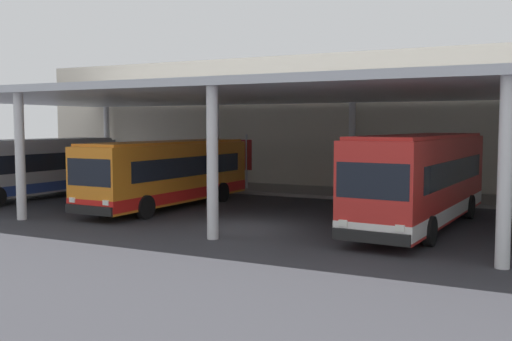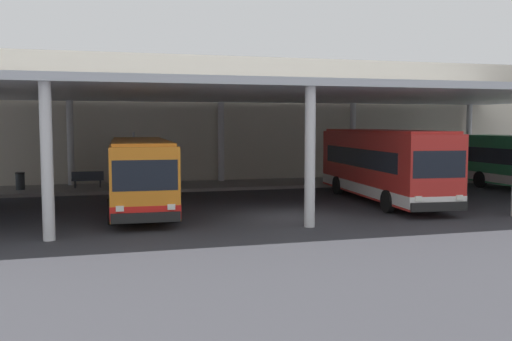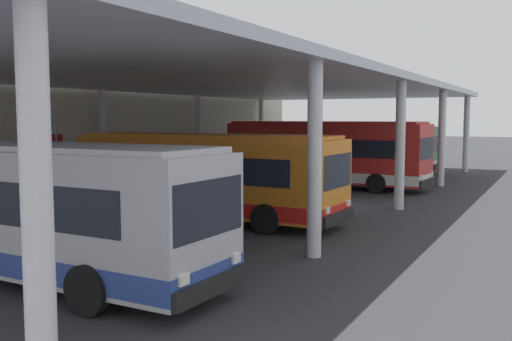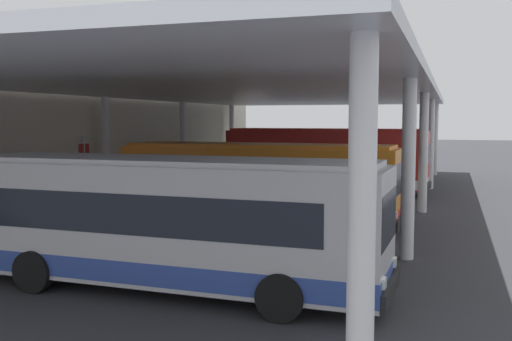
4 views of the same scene
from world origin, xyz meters
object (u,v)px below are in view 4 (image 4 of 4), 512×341
at_px(bus_nearest_bay, 166,222).
at_px(bus_far_bay, 339,153).
at_px(bench_waiting, 26,208).
at_px(bus_second_bay, 258,184).
at_px(banner_sign, 84,170).
at_px(bus_middle_bay, 325,159).

relative_size(bus_nearest_bay, bus_far_bay, 1.00).
height_order(bus_nearest_bay, bench_waiting, bus_nearest_bay).
relative_size(bus_nearest_bay, bus_second_bay, 1.00).
xyz_separation_m(bus_nearest_bay, banner_sign, (8.67, 8.23, 0.32)).
distance_m(bus_nearest_bay, bus_middle_bay, 20.32).
bearing_deg(bus_far_bay, bus_middle_bay, -174.12).
height_order(bus_second_bay, bus_far_bay, same).
xyz_separation_m(bus_second_bay, bus_middle_bay, (11.83, -0.08, 0.19)).
height_order(bus_middle_bay, bus_far_bay, bus_middle_bay).
bearing_deg(bus_second_bay, bus_nearest_bay, -176.70).
distance_m(bench_waiting, banner_sign, 3.04).
bearing_deg(bench_waiting, bus_far_bay, -17.62).
bearing_deg(bus_second_bay, bench_waiting, 105.67).
bearing_deg(bench_waiting, bus_second_bay, -74.33).
bearing_deg(bench_waiting, bus_nearest_bay, -123.68).
height_order(bus_nearest_bay, banner_sign, banner_sign).
relative_size(bus_second_bay, bus_far_bay, 1.01).
xyz_separation_m(bus_middle_bay, banner_sign, (-11.65, 7.81, 0.14)).
xyz_separation_m(bench_waiting, banner_sign, (2.60, -0.88, 1.32)).
relative_size(bench_waiting, banner_sign, 0.56).
relative_size(bus_second_bay, bench_waiting, 5.89).
height_order(bus_nearest_bay, bus_middle_bay, bus_middle_bay).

